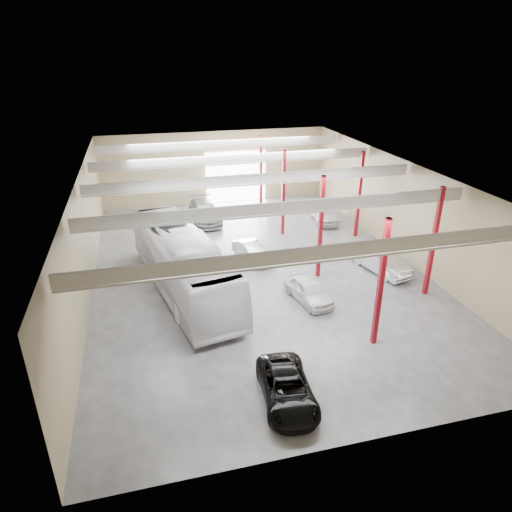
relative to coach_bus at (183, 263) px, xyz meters
name	(u,v)px	position (x,y,z in m)	size (l,w,h in m)	color
depot_shell	(257,199)	(5.36, 2.19, 3.04)	(22.12, 32.12, 7.06)	#46464B
coach_bus	(183,263)	(0.00, 0.00, 0.00)	(3.26, 13.92, 3.88)	silver
black_sedan	(287,388)	(3.23, -11.29, -1.29)	(2.16, 4.68, 1.30)	black
car_row_a	(308,290)	(7.23, -3.23, -1.24)	(1.65, 4.09, 1.39)	silver
car_row_b	(253,252)	(5.34, 3.27, -1.27)	(1.42, 4.06, 1.34)	silver
car_row_c	(205,212)	(3.23, 12.40, -1.08)	(2.41, 5.92, 1.72)	gray
car_right_near	(381,260)	(13.53, -0.63, -1.13)	(1.70, 4.88, 1.61)	silver
car_right_far	(324,213)	(13.53, 9.68, -1.14)	(1.88, 4.67, 1.59)	silver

